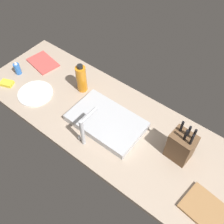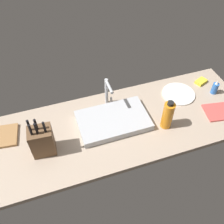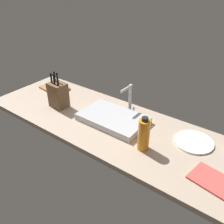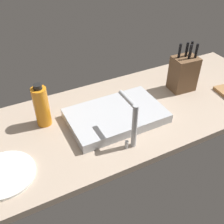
{
  "view_description": "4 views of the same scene",
  "coord_description": "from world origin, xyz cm",
  "px_view_note": "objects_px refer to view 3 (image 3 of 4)",
  "views": [
    {
      "loc": [
        -60.93,
        76.77,
        137.53
      ],
      "look_at": [
        0.41,
        -1.73,
        11.64
      ],
      "focal_mm": 41.0,
      "sensor_mm": 36.0,
      "label": 1
    },
    {
      "loc": [
        -34.15,
        -100.45,
        134.7
      ],
      "look_at": [
        1.11,
        4.82,
        12.51
      ],
      "focal_mm": 40.04,
      "sensor_mm": 36.0,
      "label": 2
    },
    {
      "loc": [
        87.25,
        -113.53,
        98.53
      ],
      "look_at": [
        1.86,
        1.2,
        12.29
      ],
      "focal_mm": 38.37,
      "sensor_mm": 36.0,
      "label": 3
    },
    {
      "loc": [
        49.65,
        92.9,
        87.66
      ],
      "look_at": [
        4.09,
        3.99,
        9.86
      ],
      "focal_mm": 42.1,
      "sensor_mm": 36.0,
      "label": 4
    }
  ],
  "objects_px": {
    "cutting_board": "(55,88)",
    "dinner_plate": "(194,142)",
    "dish_towel": "(214,181)",
    "water_bottle": "(144,134)",
    "faucet": "(129,96)",
    "knife_block": "(58,95)",
    "sink_basin": "(113,118)"
  },
  "relations": [
    {
      "from": "faucet",
      "to": "dinner_plate",
      "type": "height_order",
      "value": "faucet"
    },
    {
      "from": "dish_towel",
      "to": "knife_block",
      "type": "bearing_deg",
      "value": 176.71
    },
    {
      "from": "water_bottle",
      "to": "dish_towel",
      "type": "relative_size",
      "value": 0.94
    },
    {
      "from": "cutting_board",
      "to": "dinner_plate",
      "type": "height_order",
      "value": "cutting_board"
    },
    {
      "from": "faucet",
      "to": "water_bottle",
      "type": "bearing_deg",
      "value": -45.57
    },
    {
      "from": "knife_block",
      "to": "water_bottle",
      "type": "height_order",
      "value": "knife_block"
    },
    {
      "from": "faucet",
      "to": "dinner_plate",
      "type": "relative_size",
      "value": 0.9
    },
    {
      "from": "cutting_board",
      "to": "dinner_plate",
      "type": "relative_size",
      "value": 0.99
    },
    {
      "from": "faucet",
      "to": "knife_block",
      "type": "xyz_separation_m",
      "value": [
        -0.49,
        -0.26,
        -0.03
      ]
    },
    {
      "from": "knife_block",
      "to": "dinner_plate",
      "type": "distance_m",
      "value": 1.05
    },
    {
      "from": "water_bottle",
      "to": "faucet",
      "type": "bearing_deg",
      "value": 134.43
    },
    {
      "from": "knife_block",
      "to": "water_bottle",
      "type": "distance_m",
      "value": 0.8
    },
    {
      "from": "dish_towel",
      "to": "water_bottle",
      "type": "bearing_deg",
      "value": 177.89
    },
    {
      "from": "knife_block",
      "to": "cutting_board",
      "type": "distance_m",
      "value": 0.35
    },
    {
      "from": "knife_block",
      "to": "dish_towel",
      "type": "distance_m",
      "value": 1.24
    },
    {
      "from": "knife_block",
      "to": "dish_towel",
      "type": "xyz_separation_m",
      "value": [
        1.24,
        -0.07,
        -0.1
      ]
    },
    {
      "from": "faucet",
      "to": "dish_towel",
      "type": "bearing_deg",
      "value": -23.96
    },
    {
      "from": "sink_basin",
      "to": "faucet",
      "type": "xyz_separation_m",
      "value": [
        0.02,
        0.18,
        0.11
      ]
    },
    {
      "from": "faucet",
      "to": "water_bottle",
      "type": "distance_m",
      "value": 0.44
    },
    {
      "from": "cutting_board",
      "to": "water_bottle",
      "type": "distance_m",
      "value": 1.11
    },
    {
      "from": "faucet",
      "to": "dinner_plate",
      "type": "xyz_separation_m",
      "value": [
        0.54,
        -0.07,
        -0.13
      ]
    },
    {
      "from": "knife_block",
      "to": "dish_towel",
      "type": "height_order",
      "value": "knife_block"
    },
    {
      "from": "sink_basin",
      "to": "cutting_board",
      "type": "relative_size",
      "value": 1.94
    },
    {
      "from": "knife_block",
      "to": "faucet",
      "type": "bearing_deg",
      "value": 31.79
    },
    {
      "from": "faucet",
      "to": "knife_block",
      "type": "bearing_deg",
      "value": -152.16
    },
    {
      "from": "cutting_board",
      "to": "dish_towel",
      "type": "relative_size",
      "value": 1.02
    },
    {
      "from": "faucet",
      "to": "knife_block",
      "type": "relative_size",
      "value": 0.79
    },
    {
      "from": "knife_block",
      "to": "cutting_board",
      "type": "relative_size",
      "value": 1.14
    },
    {
      "from": "knife_block",
      "to": "dinner_plate",
      "type": "relative_size",
      "value": 1.13
    },
    {
      "from": "water_bottle",
      "to": "cutting_board",
      "type": "bearing_deg",
      "value": 166.98
    },
    {
      "from": "sink_basin",
      "to": "dish_towel",
      "type": "bearing_deg",
      "value": -11.14
    },
    {
      "from": "knife_block",
      "to": "sink_basin",
      "type": "bearing_deg",
      "value": 13.45
    }
  ]
}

